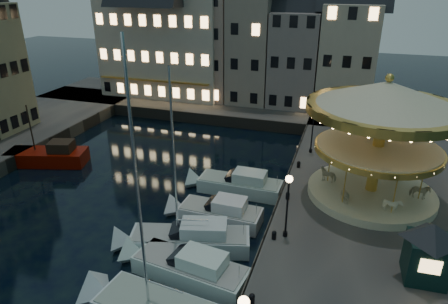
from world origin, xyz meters
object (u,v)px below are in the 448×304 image
(motorboat_b, at_px, (184,267))
(carousel, at_px, (383,119))
(ticket_kiosk, at_px, (430,242))
(bollard_c, at_px, (288,195))
(streetlamp_b, at_px, (288,198))
(bollard_b, at_px, (274,235))
(motorboat_e, at_px, (235,184))
(bollard_a, at_px, (252,298))
(streetlamp_c, at_px, (313,124))
(bollard_d, at_px, (299,164))
(motorboat_d, at_px, (215,213))
(motorboat_c, at_px, (184,239))
(red_fishing_boat, at_px, (49,157))

(motorboat_b, xyz_separation_m, carousel, (10.19, 10.63, 6.58))
(ticket_kiosk, bearing_deg, bollard_c, 143.77)
(streetlamp_b, distance_m, bollard_c, 5.14)
(bollard_b, distance_m, motorboat_e, 8.51)
(bollard_c, xyz_separation_m, motorboat_b, (-4.52, -8.35, -0.96))
(motorboat_b, bearing_deg, bollard_a, -25.38)
(streetlamp_c, distance_m, bollard_a, 19.66)
(streetlamp_b, xyz_separation_m, bollard_c, (-0.60, 4.50, -2.41))
(ticket_kiosk, bearing_deg, bollard_b, 173.15)
(bollard_d, distance_m, motorboat_b, 14.61)
(bollard_c, distance_m, motorboat_d, 5.36)
(motorboat_d, relative_size, carousel, 0.66)
(streetlamp_b, distance_m, motorboat_d, 6.66)
(ticket_kiosk, bearing_deg, streetlamp_c, 116.78)
(bollard_a, xyz_separation_m, motorboat_d, (-4.72, 8.15, -0.97))
(motorboat_e, bearing_deg, motorboat_c, -97.23)
(motorboat_c, distance_m, motorboat_d, 3.69)
(streetlamp_c, bearing_deg, bollard_d, -99.73)
(bollard_d, xyz_separation_m, ticket_kiosk, (8.16, -11.48, 1.95))
(carousel, xyz_separation_m, ticket_kiosk, (2.49, -8.25, -3.66))
(streetlamp_b, bearing_deg, motorboat_c, -166.83)
(streetlamp_c, height_order, motorboat_e, streetlamp_c)
(bollard_b, bearing_deg, red_fishing_boat, 162.79)
(motorboat_b, bearing_deg, motorboat_e, 90.15)
(bollard_b, xyz_separation_m, motorboat_e, (-4.55, 7.13, -0.96))
(motorboat_c, height_order, motorboat_e, motorboat_c)
(red_fishing_boat, bearing_deg, bollard_d, 8.95)
(motorboat_d, bearing_deg, streetlamp_b, -22.00)
(streetlamp_b, xyz_separation_m, bollard_a, (-0.60, -6.00, -2.41))
(bollard_b, relative_size, bollard_c, 1.00)
(ticket_kiosk, bearing_deg, motorboat_d, 164.27)
(motorboat_c, xyz_separation_m, red_fishing_boat, (-16.90, 7.91, 0.01))
(streetlamp_c, xyz_separation_m, motorboat_c, (-6.17, -14.95, -3.34))
(motorboat_c, height_order, red_fishing_boat, motorboat_c)
(carousel, bearing_deg, streetlamp_b, -126.81)
(streetlamp_b, bearing_deg, carousel, 53.19)
(motorboat_d, bearing_deg, bollard_d, 58.98)
(bollard_a, distance_m, motorboat_d, 9.47)
(motorboat_c, relative_size, red_fishing_boat, 1.51)
(bollard_a, xyz_separation_m, motorboat_e, (-4.55, 12.63, -0.96))
(bollard_c, xyz_separation_m, ticket_kiosk, (8.16, -5.98, 1.95))
(carousel, height_order, ticket_kiosk, carousel)
(motorboat_c, relative_size, carousel, 1.11)
(streetlamp_b, bearing_deg, bollard_a, -95.71)
(bollard_a, distance_m, ticket_kiosk, 9.53)
(motorboat_e, bearing_deg, streetlamp_b, -52.16)
(ticket_kiosk, bearing_deg, carousel, 106.81)
(bollard_a, xyz_separation_m, bollard_c, (0.00, 10.50, 0.00))
(bollard_b, relative_size, carousel, 0.06)
(streetlamp_c, relative_size, bollard_b, 7.32)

